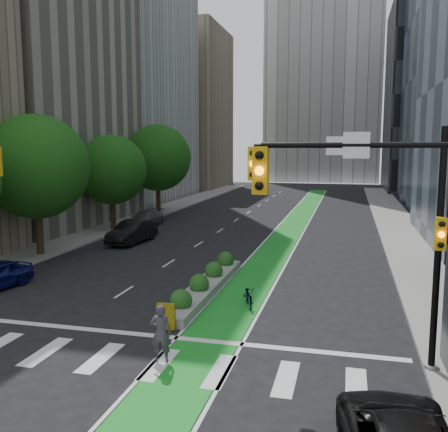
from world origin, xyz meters
The scene contains 19 objects.
ground centered at (0.00, 0.00, 0.00)m, with size 160.00×160.00×0.00m, color black.
sidewalk_left centered at (-11.80, 25.00, 0.07)m, with size 3.60×90.00×0.15m, color gray.
sidewalk_right centered at (11.80, 25.00, 0.07)m, with size 3.60×90.00×0.15m, color gray.
bike_lane_paint centered at (3.00, 30.00, 0.01)m, with size 2.20×70.00×0.01m, color #1A9327.
building_beige centered at (-20.00, 24.00, 15.00)m, with size 14.00×18.00×30.00m, color #B7AD99.
building_lt_mid centered at (-21.00, 45.00, 24.00)m, with size 14.00×22.00×48.00m, color silver.
building_tan_far centered at (-20.00, 66.00, 13.00)m, with size 14.00×16.00×26.00m, color tan.
building_dark_end centered at (20.00, 68.00, 14.00)m, with size 14.00×18.00×28.00m, color black.
building_distant centered at (2.00, 90.00, 35.00)m, with size 22.00×16.00×70.00m, color silver.
tree_mid centered at (-11.00, 12.00, 5.57)m, with size 6.40×6.40×8.78m.
tree_midfar centered at (-11.00, 22.00, 4.95)m, with size 5.60×5.60×7.76m.
tree_far centered at (-11.00, 32.00, 5.69)m, with size 6.60×6.60×9.00m.
signal_right centered at (8.67, 0.47, 4.80)m, with size 5.82×0.51×7.20m.
signal_far_right centered at (8.98, -4.03, 4.75)m, with size 4.82×0.51×7.20m.
median_planter centered at (1.20, 7.04, 0.37)m, with size 1.20×10.26×1.10m.
bicycle centered at (3.59, 5.43, 0.46)m, with size 0.61×1.74×0.92m, color gray.
cyclist centered at (2.00, -0.77, 0.94)m, with size 0.68×0.45×1.88m, color #3A333E.
parked_car_left_mid centered at (-7.21, 17.35, 0.80)m, with size 1.69×4.83×1.59m, color black.
parked_car_left_far centered at (-9.27, 24.53, 0.69)m, with size 1.92×4.73×1.37m, color #575A5C.
Camera 1 is at (7.60, -14.90, 6.76)m, focal length 40.00 mm.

